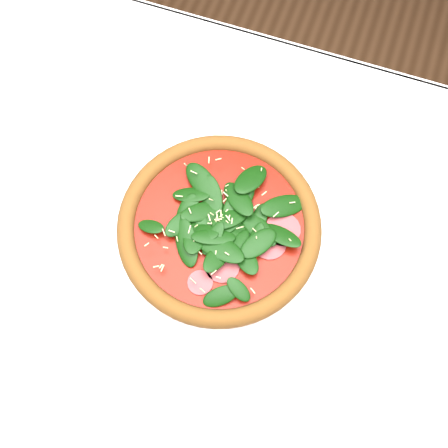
% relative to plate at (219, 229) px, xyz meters
% --- Properties ---
extents(ground, '(6.00, 6.00, 0.00)m').
position_rel_plate_xyz_m(ground, '(0.01, -0.03, -0.76)').
color(ground, brown).
rests_on(ground, ground).
extents(dining_table, '(1.21, 0.81, 0.75)m').
position_rel_plate_xyz_m(dining_table, '(0.01, -0.03, -0.11)').
color(dining_table, white).
rests_on(dining_table, ground).
extents(plate, '(0.35, 0.35, 0.01)m').
position_rel_plate_xyz_m(plate, '(0.00, 0.00, 0.00)').
color(plate, white).
rests_on(plate, dining_table).
extents(pizza, '(0.40, 0.40, 0.04)m').
position_rel_plate_xyz_m(pizza, '(0.00, 0.00, 0.02)').
color(pizza, brown).
rests_on(pizza, plate).
extents(wine_glass, '(0.09, 0.09, 0.21)m').
position_rel_plate_xyz_m(wine_glass, '(-0.35, 0.11, 0.14)').
color(wine_glass, white).
rests_on(wine_glass, dining_table).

